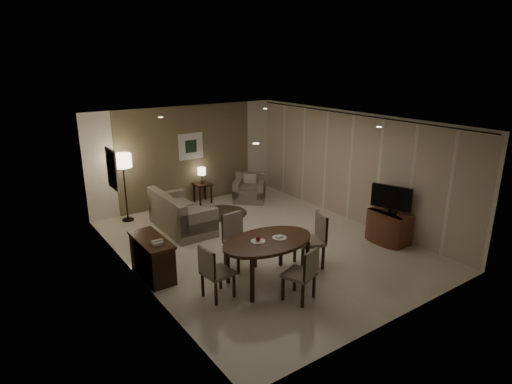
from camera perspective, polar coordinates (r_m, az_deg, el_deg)
room_shell at (r=9.31m, az=-0.71°, el=1.48°), size 5.50×7.00×2.70m
taupe_accent at (r=11.91m, az=-9.13°, el=4.83°), size 3.96×0.03×2.70m
curtain_wall at (r=10.73m, az=12.45°, el=3.07°), size 0.08×6.70×2.58m
curtain_rod at (r=10.49m, az=12.93°, el=10.07°), size 0.03×6.80×0.03m
art_back_frame at (r=11.88m, az=-8.70°, el=6.05°), size 0.72×0.03×0.72m
art_back_canvas at (r=11.87m, az=-8.66°, el=6.04°), size 0.34×0.01×0.34m
art_left_frame at (r=8.77m, az=-18.67°, el=2.91°), size 0.03×0.60×0.80m
art_left_canvas at (r=8.77m, az=-18.57°, el=2.92°), size 0.01×0.46×0.64m
downlight_nl at (r=6.46m, az=-0.01°, el=6.47°), size 0.10×0.10×0.01m
downlight_nr at (r=8.36m, az=16.09°, el=8.33°), size 0.10×0.10×0.01m
downlight_fl at (r=9.60m, az=-12.60°, el=9.70°), size 0.10×0.10×0.01m
downlight_fr at (r=10.97m, az=1.23°, el=11.04°), size 0.10×0.10×0.01m
console_desk at (r=8.25m, az=-13.66°, el=-8.49°), size 0.48×1.20×0.75m
telephone at (r=7.82m, az=-13.06°, el=-6.52°), size 0.20×0.14×0.09m
tv_cabinet at (r=9.91m, az=17.31°, el=-4.45°), size 0.48×0.90×0.70m
flat_tv at (r=9.67m, az=17.60°, el=-0.79°), size 0.36×0.85×0.60m
dining_table at (r=7.80m, az=1.57°, el=-9.21°), size 1.76×1.10×0.83m
chair_near at (r=7.30m, az=5.75°, el=-10.78°), size 0.58×0.58×0.95m
chair_far at (r=8.30m, az=-2.14°, el=-6.64°), size 0.55×0.55×1.05m
chair_left at (r=7.35m, az=-5.10°, el=-10.56°), size 0.51×0.51×0.95m
chair_right at (r=8.40m, az=7.11°, el=-6.47°), size 0.65×0.65×1.05m
plate_a at (r=7.57m, az=0.26°, el=-6.58°), size 0.26×0.26×0.02m
plate_b at (r=7.71m, az=3.14°, el=-6.12°), size 0.26×0.26×0.02m
fruit_apple at (r=7.54m, az=0.27°, el=-6.21°), size 0.09×0.09×0.09m
napkin at (r=7.70m, az=3.14°, el=-5.97°), size 0.12×0.08×0.03m
round_rug at (r=11.29m, az=-4.48°, el=-2.83°), size 1.28×1.28×0.01m
sofa at (r=10.29m, az=-9.86°, el=-2.51°), size 1.90×0.97×0.89m
armchair at (r=12.13m, az=-0.90°, el=0.54°), size 1.18×1.17×0.76m
side_table at (r=12.09m, az=-7.11°, el=-0.14°), size 0.44×0.44×0.56m
table_lamp at (r=11.96m, az=-7.25°, el=2.30°), size 0.22×0.22×0.50m
floor_lamp at (r=11.01m, az=-17.06°, el=0.54°), size 0.43×0.43×1.71m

